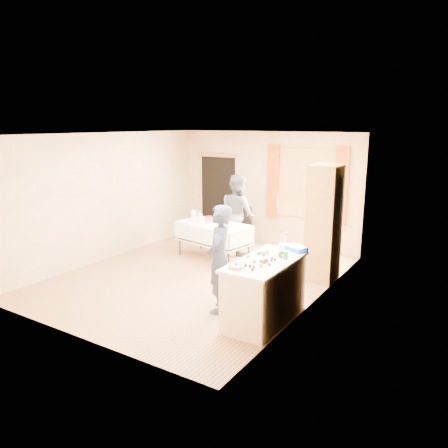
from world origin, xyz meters
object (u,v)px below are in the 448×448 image
Objects in this scene: party_table at (213,237)px; girl at (219,259)px; cabinet at (324,224)px; woman at (238,214)px; counter at (265,291)px; chair at (241,235)px.

girl is at bearing -45.22° from party_table.
cabinet reaches higher than woman.
cabinet is 2.16m from counter.
cabinet reaches higher than girl.
girl is at bearing -175.57° from counter.
chair is (-2.20, 3.14, -0.18)m from counter.
counter is at bearing -33.28° from party_table.
woman is (-2.17, 0.68, -0.18)m from cabinet.
chair is 0.57× the size of girl.
girl reaches higher than chair.
party_table is (-2.37, 0.02, -0.60)m from cabinet.
party_table is 0.97× the size of woman.
woman reaches higher than girl.
counter is 0.87× the size of woman.
counter is 0.92× the size of girl.
cabinet is at bearing 139.85° from girl.
girl is (-0.74, -0.06, 0.36)m from counter.
woman is at bearing 126.98° from counter.
chair is at bearing -174.14° from girl.
woman is at bearing -173.26° from girl.
cabinet is at bearing -13.75° from chair.
woman is at bearing 82.63° from party_table.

